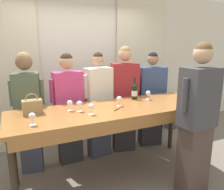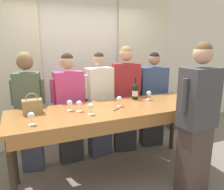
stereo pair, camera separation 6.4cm
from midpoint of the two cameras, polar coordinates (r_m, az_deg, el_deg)
The scene contains 22 objects.
ground_plane at distance 3.29m, azimuth 1.23°, elevation -20.33°, with size 18.00×18.00×0.00m, color #70665B.
wall_back at distance 4.18m, azimuth -7.44°, elevation 7.39°, with size 12.00×0.06×2.80m.
curtain_panel_left at distance 3.96m, azimuth -25.35°, elevation 5.08°, with size 1.11×0.03×2.69m.
curtain_panel_right at distance 4.65m, azimuth 8.32°, elevation 7.26°, with size 1.11×0.03×2.69m.
tasting_bar at distance 2.86m, azimuth 1.58°, elevation -5.45°, with size 2.68×0.86×1.01m.
wine_bottle at distance 3.27m, azimuth 6.62°, elevation 0.95°, with size 0.09×0.09×0.33m.
handbag at distance 2.76m, azimuth -19.48°, elevation -2.75°, with size 0.23×0.13×0.25m.
wine_glass_front_left at distance 2.37m, azimuth -19.65°, elevation -5.19°, with size 0.07×0.07×0.14m.
wine_glass_front_mid at distance 3.16m, azimuth 19.92°, elevation -0.70°, with size 0.07×0.07×0.14m.
wine_glass_front_right at distance 2.75m, azimuth -10.38°, elevation -2.12°, with size 0.07×0.07×0.14m.
wine_glass_center_left at distance 3.28m, azimuth 10.14°, elevation 0.36°, with size 0.07×0.07×0.14m.
wine_glass_center_mid at distance 2.70m, azimuth -7.94°, elevation -2.34°, with size 0.07×0.07×0.14m.
wine_glass_center_right at distance 2.90m, azimuth 2.53°, elevation -1.12°, with size 0.07×0.07×0.14m.
wine_glass_back_left at distance 2.57m, azimuth -4.92°, elevation -3.08°, with size 0.07×0.07×0.14m.
pen at distance 2.76m, azimuth 1.89°, elevation -3.82°, with size 0.11×0.08×0.01m.
guest_olive_jacket at distance 3.28m, azimuth -20.26°, elevation -3.94°, with size 0.46×0.33×1.72m.
guest_pink_top at distance 3.36m, azimuth -10.53°, elevation -3.23°, with size 0.53×0.23×1.69m.
guest_cream_sweater at distance 3.50m, azimuth -2.77°, elevation -2.64°, with size 0.53×0.28×1.70m.
guest_striped_shirt at distance 3.66m, azimuth 4.02°, elevation -0.95°, with size 0.54×0.33×1.79m.
guest_navy_coat at distance 3.96m, azimuth 10.98°, elevation -1.25°, with size 0.57×0.36×1.68m.
host_pouring at distance 2.76m, azimuth 21.89°, elevation -6.25°, with size 0.52×0.30×1.84m.
potted_plant at distance 4.95m, azimuth 16.20°, elevation -3.91°, with size 0.36×0.36×0.74m.
Camera 2 is at (-1.13, -2.50, 1.82)m, focal length 35.00 mm.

